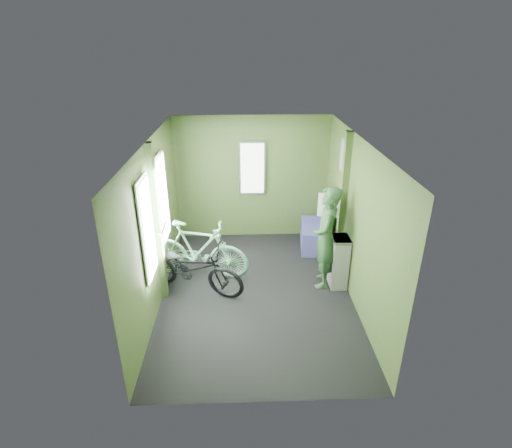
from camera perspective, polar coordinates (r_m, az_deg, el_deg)
The scene contains 6 objects.
room at distance 5.46m, azimuth -0.37°, elevation 2.93°, with size 4.00×4.02×2.31m.
bicycle_black at distance 6.21m, azimuth -9.06°, elevation -9.55°, with size 0.58×1.67×0.88m, color black.
bicycle_mint at distance 6.57m, azimuth -8.04°, elevation -7.36°, with size 0.46×1.64×0.98m, color #74B993.
passenger at distance 6.03m, azimuth 9.96°, elevation -1.92°, with size 0.51×0.69×1.59m.
waste_box at distance 6.21m, azimuth 11.73°, elevation -5.32°, with size 0.24×0.34×0.82m, color gray.
bench_seat at distance 7.34m, azimuth 8.58°, elevation -1.32°, with size 0.58×0.92×0.92m.
Camera 1 is at (-0.18, -5.03, 3.47)m, focal length 28.00 mm.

